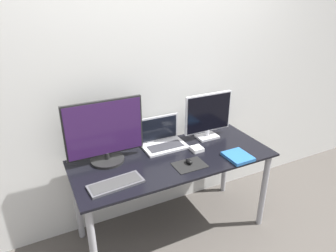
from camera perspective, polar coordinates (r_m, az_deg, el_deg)
wall_back at (r=2.51m, az=-3.09°, el=8.45°), size 7.00×0.05×2.50m
desk at (r=2.43m, az=1.01°, el=-8.22°), size 1.59×0.67×0.73m
monitor_left at (r=2.27m, az=-11.93°, el=-1.38°), size 0.59×0.26×0.49m
monitor_right at (r=2.62m, az=7.66°, el=2.01°), size 0.45×0.13×0.41m
laptop at (r=2.53m, az=-1.09°, el=-2.47°), size 0.36×0.24×0.24m
keyboard at (r=2.09m, az=-9.91°, el=-10.80°), size 0.38×0.18×0.02m
mousepad at (r=2.28m, az=4.13°, el=-7.43°), size 0.24×0.17×0.00m
mouse at (r=2.28m, az=4.01°, el=-6.73°), size 0.04×0.07×0.03m
book at (r=2.42m, az=13.17°, el=-5.67°), size 0.19×0.21×0.02m
power_brick at (r=2.47m, az=5.50°, el=-4.37°), size 0.09×0.09×0.03m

